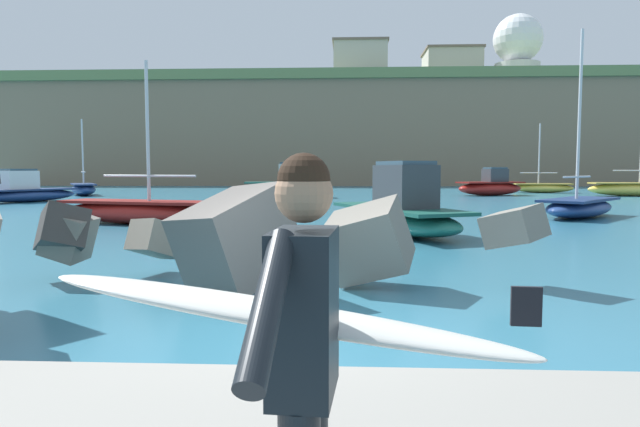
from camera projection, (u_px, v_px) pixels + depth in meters
ground_plane at (302, 333)px, 6.73m from camera, size 400.00×400.00×0.00m
breakwater_jetty at (114, 222)px, 7.88m from camera, size 31.90×6.42×2.82m
surfer_with_board at (300, 347)px, 2.14m from camera, size 2.11×1.22×1.78m
boat_near_left at (633, 188)px, 41.47m from camera, size 6.47×2.14×8.22m
boat_near_centre at (286, 186)px, 39.00m from camera, size 6.25×2.81×2.47m
boat_near_right at (491, 186)px, 42.57m from camera, size 5.71×3.79×2.13m
boat_mid_left at (579, 206)px, 22.93m from camera, size 4.83×5.25×7.50m
boat_mid_centre at (138, 211)px, 20.22m from camera, size 6.50×3.18×5.78m
boat_mid_right at (83, 189)px, 42.87m from camera, size 4.03×5.28×5.75m
boat_far_left at (399, 212)px, 17.09m from camera, size 4.40×6.54×2.21m
boat_far_centre at (26, 192)px, 34.02m from camera, size 4.71×6.43×2.01m
boat_far_right at (543, 187)px, 47.42m from camera, size 5.11×2.33×5.83m
headland_bluff at (405, 137)px, 85.57m from camera, size 106.38×40.74×13.83m
radar_dome at (518, 49)px, 79.38m from camera, size 6.84×6.84×9.99m
station_building_west at (451, 70)px, 83.96m from camera, size 8.24×8.05×5.91m
station_building_central at (360, 63)px, 77.35m from camera, size 7.48×7.63×5.44m
station_building_east at (456, 71)px, 85.39m from camera, size 7.19×7.00×6.29m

